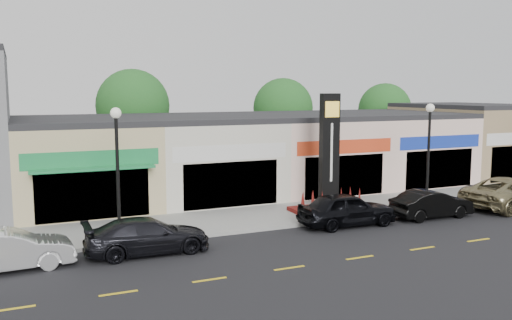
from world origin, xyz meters
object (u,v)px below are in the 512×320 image
object	(u,v)px
car_white_van	(8,250)
car_black_sedan	(347,209)
lamp_east_near	(429,145)
car_black_conv	(432,204)
lamp_west_near	(117,161)
car_dark_sedan	(147,236)
car_gold_suv	(510,192)
pylon_sign	(329,169)

from	to	relation	value
car_white_van	car_black_sedan	world-z (taller)	car_black_sedan
lamp_east_near	car_black_conv	world-z (taller)	lamp_east_near
lamp_west_near	car_dark_sedan	bearing A→B (deg)	-65.30
car_white_van	car_gold_suv	world-z (taller)	car_gold_suv
car_dark_sedan	pylon_sign	bearing A→B (deg)	-71.36
lamp_east_near	pylon_sign	xyz separation A→B (m)	(-5.00, 1.70, -1.20)
lamp_east_near	car_dark_sedan	distance (m)	15.57
lamp_west_near	car_gold_suv	xyz separation A→B (m)	(20.55, -1.35, -2.65)
car_black_sedan	car_black_conv	bearing A→B (deg)	-92.35
car_white_van	lamp_east_near	bearing A→B (deg)	-88.39
car_dark_sedan	lamp_east_near	bearing A→B (deg)	-83.35
pylon_sign	car_gold_suv	world-z (taller)	pylon_sign
pylon_sign	car_white_van	size ratio (longest dim) A/B	1.35
lamp_west_near	car_black_sedan	size ratio (longest dim) A/B	1.17
lamp_west_near	car_white_van	world-z (taller)	lamp_west_near
car_black_sedan	car_white_van	bearing A→B (deg)	94.06
lamp_west_near	car_dark_sedan	distance (m)	3.34
pylon_sign	car_black_sedan	bearing A→B (deg)	-104.47
lamp_east_near	car_white_van	world-z (taller)	lamp_east_near
car_white_van	car_gold_suv	bearing A→B (deg)	-92.43
lamp_east_near	pylon_sign	bearing A→B (deg)	161.25
car_dark_sedan	car_black_conv	bearing A→B (deg)	-88.89
pylon_sign	lamp_east_near	bearing A→B (deg)	-18.75
pylon_sign	car_dark_sedan	xyz separation A→B (m)	(-10.22, -3.38, -1.58)
car_black_conv	car_gold_suv	xyz separation A→B (m)	(5.54, 0.14, 0.13)
pylon_sign	car_black_conv	distance (m)	5.36
pylon_sign	car_black_conv	world-z (taller)	pylon_sign
lamp_west_near	car_gold_suv	world-z (taller)	lamp_west_near
lamp_east_near	car_white_van	xyz separation A→B (m)	(-20.15, -1.73, -2.75)
pylon_sign	car_gold_suv	size ratio (longest dim) A/B	1.00
car_gold_suv	car_black_sedan	bearing A→B (deg)	79.42
car_gold_suv	lamp_east_near	bearing A→B (deg)	63.96
lamp_east_near	pylon_sign	size ratio (longest dim) A/B	0.91
lamp_west_near	pylon_sign	bearing A→B (deg)	8.77
car_white_van	car_dark_sedan	world-z (taller)	car_white_van
car_dark_sedan	car_black_sedan	xyz separation A→B (m)	(9.49, 0.53, 0.09)
pylon_sign	lamp_west_near	bearing A→B (deg)	-171.23
lamp_east_near	lamp_west_near	bearing A→B (deg)	180.00
car_dark_sedan	car_black_conv	distance (m)	14.24
car_dark_sedan	car_black_sedan	size ratio (longest dim) A/B	1.03
pylon_sign	car_black_conv	size ratio (longest dim) A/B	1.42
car_dark_sedan	car_black_conv	size ratio (longest dim) A/B	1.14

